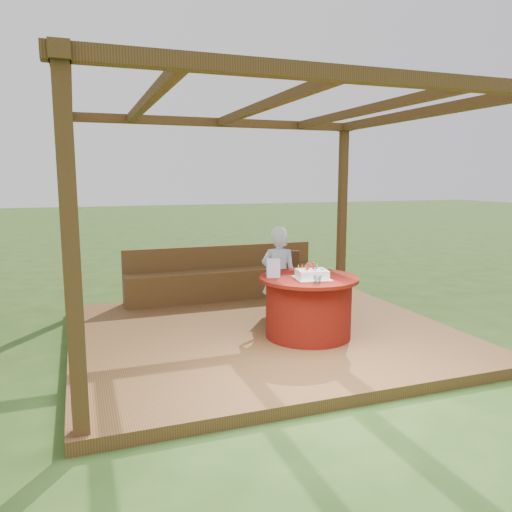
% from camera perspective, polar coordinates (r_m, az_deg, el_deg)
% --- Properties ---
extents(ground, '(60.00, 60.00, 0.00)m').
position_cam_1_polar(ground, '(6.23, 0.79, -9.47)').
color(ground, '#294918').
rests_on(ground, ground).
extents(deck, '(4.50, 4.00, 0.12)m').
position_cam_1_polar(deck, '(6.21, 0.79, -8.95)').
color(deck, brown).
rests_on(deck, ground).
extents(pergola, '(4.50, 4.00, 2.72)m').
position_cam_1_polar(pergola, '(5.92, 0.84, 13.21)').
color(pergola, brown).
rests_on(pergola, deck).
extents(bench, '(3.00, 0.42, 0.80)m').
position_cam_1_polar(bench, '(7.70, -3.71, -2.91)').
color(bench, brown).
rests_on(bench, deck).
extents(table, '(1.15, 1.15, 0.71)m').
position_cam_1_polar(table, '(5.89, 6.00, -5.72)').
color(table, maroon).
rests_on(table, deck).
extents(chair, '(0.51, 0.51, 0.84)m').
position_cam_1_polar(chair, '(6.89, 3.32, -2.70)').
color(chair, '#3D2613').
rests_on(chair, deck).
extents(elderly_woman, '(0.51, 0.43, 1.24)m').
position_cam_1_polar(elderly_woman, '(6.37, 2.61, -2.08)').
color(elderly_woman, '#ABD4FF').
rests_on(elderly_woman, deck).
extents(birthday_cake, '(0.43, 0.43, 0.18)m').
position_cam_1_polar(birthday_cake, '(5.71, 6.42, -2.05)').
color(birthday_cake, white).
rests_on(birthday_cake, table).
extents(gift_bag, '(0.17, 0.13, 0.21)m').
position_cam_1_polar(gift_bag, '(5.74, 1.97, -1.40)').
color(gift_bag, '#E392C4').
rests_on(gift_bag, table).
extents(drinking_glass, '(0.12, 0.12, 0.09)m').
position_cam_1_polar(drinking_glass, '(5.44, 7.03, -2.69)').
color(drinking_glass, white).
rests_on(drinking_glass, table).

